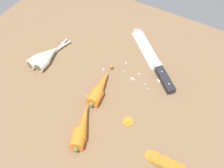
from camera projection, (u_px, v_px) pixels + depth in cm
name	position (u px, v px, depth cm)	size (l,w,h in cm)	color
ground_plane	(115.00, 86.00, 95.93)	(120.00, 90.00, 4.00)	brown
chefs_knife	(151.00, 56.00, 101.39)	(28.05, 25.73, 4.18)	silver
whole_carrot	(100.00, 88.00, 90.42)	(6.38, 18.13, 4.20)	orange
whole_carrot_second	(81.00, 126.00, 81.64)	(9.77, 18.35, 4.20)	orange
parsnip_front	(48.00, 58.00, 98.99)	(4.30, 17.70, 4.00)	silver
parsnip_mid_left	(43.00, 56.00, 99.36)	(6.65, 18.26, 4.00)	silver
carrot_slice_stack	(164.00, 162.00, 75.40)	(11.58, 4.06, 3.90)	orange
carrot_slice_stray_near	(128.00, 121.00, 84.65)	(3.39, 3.39, 0.70)	orange
mince_crumbs	(139.00, 76.00, 95.63)	(20.04, 7.60, 0.87)	silver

